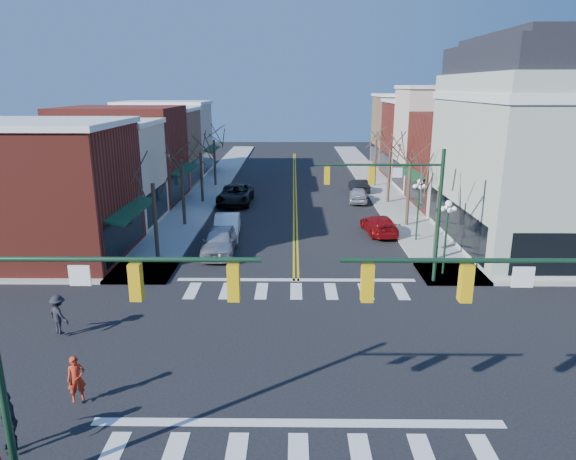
{
  "coord_description": "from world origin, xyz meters",
  "views": [
    {
      "loc": [
        -0.17,
        -18.51,
        10.23
      ],
      "look_at": [
        -0.44,
        7.95,
        2.8
      ],
      "focal_mm": 32.0,
      "sensor_mm": 36.0,
      "label": 1
    }
  ],
  "objects_px": {
    "pedestrian_red_a": "(76,379)",
    "car_right_near": "(379,225)",
    "pedestrian_dark_a": "(8,421)",
    "car_left_mid": "(227,226)",
    "lamppost_corner": "(447,225)",
    "car_left_far": "(235,195)",
    "car_left_near": "(219,241)",
    "car_right_far": "(359,186)",
    "lamppost_midblock": "(419,199)",
    "victorian_corner": "(555,145)",
    "car_right_mid": "(358,195)",
    "pedestrian_dark_b": "(59,315)"
  },
  "relations": [
    {
      "from": "car_right_far",
      "to": "pedestrian_dark_a",
      "type": "bearing_deg",
      "value": 63.65
    },
    {
      "from": "pedestrian_dark_a",
      "to": "victorian_corner",
      "type": "bearing_deg",
      "value": 85.91
    },
    {
      "from": "victorian_corner",
      "to": "car_left_mid",
      "type": "xyz_separation_m",
      "value": [
        -21.3,
        1.51,
        -5.87
      ]
    },
    {
      "from": "car_left_near",
      "to": "pedestrian_red_a",
      "type": "bearing_deg",
      "value": -100.19
    },
    {
      "from": "car_left_far",
      "to": "lamppost_midblock",
      "type": "bearing_deg",
      "value": -39.08
    },
    {
      "from": "car_right_near",
      "to": "pedestrian_red_a",
      "type": "xyz_separation_m",
      "value": [
        -13.3,
        -20.64,
        0.27
      ]
    },
    {
      "from": "car_right_near",
      "to": "car_left_mid",
      "type": "bearing_deg",
      "value": -1.65
    },
    {
      "from": "car_left_near",
      "to": "car_right_near",
      "type": "bearing_deg",
      "value": 22.4
    },
    {
      "from": "lamppost_midblock",
      "to": "car_left_near",
      "type": "distance_m",
      "value": 13.46
    },
    {
      "from": "lamppost_corner",
      "to": "car_left_near",
      "type": "relative_size",
      "value": 0.87
    },
    {
      "from": "car_left_near",
      "to": "pedestrian_dark_b",
      "type": "bearing_deg",
      "value": -116.31
    },
    {
      "from": "lamppost_corner",
      "to": "car_left_far",
      "type": "xyz_separation_m",
      "value": [
        -13.56,
        18.05,
        -2.11
      ]
    },
    {
      "from": "lamppost_midblock",
      "to": "pedestrian_dark_a",
      "type": "relative_size",
      "value": 2.34
    },
    {
      "from": "lamppost_corner",
      "to": "lamppost_midblock",
      "type": "distance_m",
      "value": 6.5
    },
    {
      "from": "victorian_corner",
      "to": "pedestrian_red_a",
      "type": "xyz_separation_m",
      "value": [
        -23.8,
        -18.16,
        -5.71
      ]
    },
    {
      "from": "car_right_far",
      "to": "pedestrian_dark_a",
      "type": "distance_m",
      "value": 40.69
    },
    {
      "from": "car_right_near",
      "to": "pedestrian_red_a",
      "type": "bearing_deg",
      "value": 50.47
    },
    {
      "from": "lamppost_midblock",
      "to": "lamppost_corner",
      "type": "bearing_deg",
      "value": -90.0
    },
    {
      "from": "victorian_corner",
      "to": "car_right_far",
      "type": "xyz_separation_m",
      "value": [
        -10.1,
        17.42,
        -6.0
      ]
    },
    {
      "from": "car_right_near",
      "to": "car_left_near",
      "type": "bearing_deg",
      "value": 16.92
    },
    {
      "from": "car_right_far",
      "to": "lamppost_midblock",
      "type": "bearing_deg",
      "value": 90.83
    },
    {
      "from": "victorian_corner",
      "to": "lamppost_corner",
      "type": "bearing_deg",
      "value": -144.14
    },
    {
      "from": "car_left_far",
      "to": "pedestrian_dark_b",
      "type": "distance_m",
      "value": 25.85
    },
    {
      "from": "lamppost_midblock",
      "to": "car_right_near",
      "type": "height_order",
      "value": "lamppost_midblock"
    },
    {
      "from": "car_left_far",
      "to": "car_right_mid",
      "type": "xyz_separation_m",
      "value": [
        11.13,
        0.83,
        -0.16
      ]
    },
    {
      "from": "car_left_near",
      "to": "pedestrian_dark_b",
      "type": "relative_size",
      "value": 2.91
    },
    {
      "from": "car_left_near",
      "to": "pedestrian_red_a",
      "type": "height_order",
      "value": "pedestrian_red_a"
    },
    {
      "from": "victorian_corner",
      "to": "pedestrian_dark_a",
      "type": "height_order",
      "value": "victorian_corner"
    },
    {
      "from": "victorian_corner",
      "to": "lamppost_midblock",
      "type": "distance_m",
      "value": 9.1
    },
    {
      "from": "lamppost_corner",
      "to": "pedestrian_dark_b",
      "type": "xyz_separation_m",
      "value": [
        -18.2,
        -7.38,
        -1.95
      ]
    },
    {
      "from": "lamppost_midblock",
      "to": "car_right_mid",
      "type": "distance_m",
      "value": 12.82
    },
    {
      "from": "car_left_far",
      "to": "victorian_corner",
      "type": "bearing_deg",
      "value": -27.53
    },
    {
      "from": "car_left_mid",
      "to": "car_right_near",
      "type": "bearing_deg",
      "value": 1.59
    },
    {
      "from": "car_left_far",
      "to": "car_right_near",
      "type": "height_order",
      "value": "car_left_far"
    },
    {
      "from": "lamppost_corner",
      "to": "pedestrian_dark_a",
      "type": "distance_m",
      "value": 22.04
    },
    {
      "from": "pedestrian_red_a",
      "to": "car_left_mid",
      "type": "bearing_deg",
      "value": 54.15
    },
    {
      "from": "victorian_corner",
      "to": "car_right_near",
      "type": "bearing_deg",
      "value": 166.74
    },
    {
      "from": "lamppost_midblock",
      "to": "car_left_mid",
      "type": "relative_size",
      "value": 0.9
    },
    {
      "from": "lamppost_corner",
      "to": "pedestrian_dark_b",
      "type": "bearing_deg",
      "value": -157.92
    },
    {
      "from": "lamppost_corner",
      "to": "lamppost_midblock",
      "type": "relative_size",
      "value": 1.0
    },
    {
      "from": "car_left_mid",
      "to": "car_right_far",
      "type": "height_order",
      "value": "car_left_mid"
    },
    {
      "from": "lamppost_corner",
      "to": "car_left_near",
      "type": "xyz_separation_m",
      "value": [
        -13.0,
        3.74,
        -2.11
      ]
    },
    {
      "from": "victorian_corner",
      "to": "pedestrian_dark_a",
      "type": "distance_m",
      "value": 32.65
    },
    {
      "from": "car_left_mid",
      "to": "car_right_near",
      "type": "relative_size",
      "value": 1.03
    },
    {
      "from": "car_left_near",
      "to": "car_right_mid",
      "type": "xyz_separation_m",
      "value": [
        10.57,
        15.14,
        -0.15
      ]
    },
    {
      "from": "pedestrian_red_a",
      "to": "car_right_near",
      "type": "bearing_deg",
      "value": 28.59
    },
    {
      "from": "lamppost_midblock",
      "to": "car_left_near",
      "type": "bearing_deg",
      "value": -168.03
    },
    {
      "from": "lamppost_corner",
      "to": "car_right_near",
      "type": "bearing_deg",
      "value": 104.58
    },
    {
      "from": "lamppost_midblock",
      "to": "car_right_near",
      "type": "distance_m",
      "value": 3.74
    },
    {
      "from": "pedestrian_dark_a",
      "to": "car_left_mid",
      "type": "bearing_deg",
      "value": 127.32
    }
  ]
}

